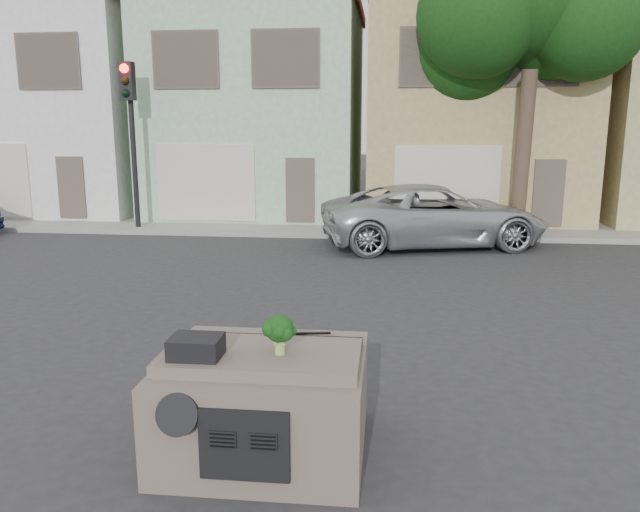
# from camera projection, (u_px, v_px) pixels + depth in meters

# --- Properties ---
(ground_plane) EXTENTS (120.00, 120.00, 0.00)m
(ground_plane) POSITION_uv_depth(u_px,v_px,m) (305.00, 347.00, 9.34)
(ground_plane) COLOR #303033
(ground_plane) RESTS_ON ground
(sidewalk) EXTENTS (40.00, 3.00, 0.15)m
(sidewalk) POSITION_uv_depth(u_px,v_px,m) (349.00, 228.00, 19.53)
(sidewalk) COLOR gray
(sidewalk) RESTS_ON ground
(townhouse_white) EXTENTS (7.20, 8.20, 7.55)m
(townhouse_white) POSITION_uv_depth(u_px,v_px,m) (70.00, 110.00, 23.82)
(townhouse_white) COLOR white
(townhouse_white) RESTS_ON ground
(townhouse_mint) EXTENTS (7.20, 8.20, 7.55)m
(townhouse_mint) POSITION_uv_depth(u_px,v_px,m) (262.00, 110.00, 23.02)
(townhouse_mint) COLOR #A9D4A6
(townhouse_mint) RESTS_ON ground
(townhouse_tan) EXTENTS (7.20, 8.20, 7.55)m
(townhouse_tan) POSITION_uv_depth(u_px,v_px,m) (469.00, 109.00, 22.22)
(townhouse_tan) COLOR tan
(townhouse_tan) RESTS_ON ground
(silver_pickup) EXTENTS (6.56, 4.24, 1.68)m
(silver_pickup) POSITION_uv_depth(u_px,v_px,m) (433.00, 246.00, 17.08)
(silver_pickup) COLOR #BBBCC2
(silver_pickup) RESTS_ON ground
(traffic_signal) EXTENTS (0.40, 0.40, 5.10)m
(traffic_signal) POSITION_uv_depth(u_px,v_px,m) (132.00, 148.00, 18.74)
(traffic_signal) COLOR black
(traffic_signal) RESTS_ON ground
(tree_near) EXTENTS (4.40, 4.00, 8.50)m
(tree_near) POSITION_uv_depth(u_px,v_px,m) (527.00, 88.00, 17.45)
(tree_near) COLOR #143C11
(tree_near) RESTS_ON ground
(car_dashboard) EXTENTS (2.00, 1.80, 1.12)m
(car_dashboard) POSITION_uv_depth(u_px,v_px,m) (265.00, 399.00, 6.31)
(car_dashboard) COLOR #6F5F54
(car_dashboard) RESTS_ON ground
(instrument_hump) EXTENTS (0.48, 0.38, 0.20)m
(instrument_hump) POSITION_uv_depth(u_px,v_px,m) (196.00, 347.00, 5.89)
(instrument_hump) COLOR black
(instrument_hump) RESTS_ON car_dashboard
(wiper_arm) EXTENTS (0.69, 0.15, 0.02)m
(wiper_arm) POSITION_uv_depth(u_px,v_px,m) (297.00, 334.00, 6.53)
(wiper_arm) COLOR black
(wiper_arm) RESTS_ON car_dashboard
(broccoli) EXTENTS (0.38, 0.38, 0.40)m
(broccoli) POSITION_uv_depth(u_px,v_px,m) (280.00, 334.00, 5.94)
(broccoli) COLOR #10360F
(broccoli) RESTS_ON car_dashboard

